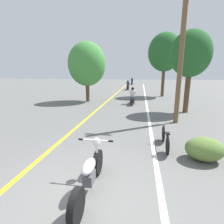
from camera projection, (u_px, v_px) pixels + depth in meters
name	position (u px, v px, depth m)	size (l,w,h in m)	color
ground_plane	(77.00, 197.00, 3.68)	(120.00, 120.00, 0.00)	#60605E
lane_stripe_center	(107.00, 101.00, 15.66)	(0.14, 48.00, 0.01)	yellow
lane_stripe_edge	(146.00, 102.00, 15.12)	(0.14, 48.00, 0.01)	white
utility_pole	(181.00, 56.00, 8.39)	(1.10, 0.24, 6.49)	brown
roadside_tree_right_near	(191.00, 54.00, 10.63)	(2.46, 2.21, 5.08)	#513A23
roadside_tree_right_far	(165.00, 52.00, 17.89)	(3.39, 3.05, 6.51)	#513A23
roadside_tree_left	(87.00, 64.00, 14.96)	(3.24, 2.92, 5.10)	#513A23
roadside_bush	(204.00, 149.00, 5.17)	(1.10, 0.88, 0.70)	#5B7A38
motorcycle_foreground	(90.00, 174.00, 3.77)	(0.84, 2.17, 1.01)	black
motorcycle_rider_lead	(132.00, 98.00, 14.24)	(0.50, 2.04, 1.39)	black
motorcycle_rider_mid	(128.00, 86.00, 25.76)	(0.50, 2.08, 1.39)	black
motorcycle_rider_far	(132.00, 82.00, 36.04)	(0.50, 2.04, 1.43)	black
bicycle_parked	(165.00, 139.00, 6.01)	(0.44, 1.70, 0.73)	black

